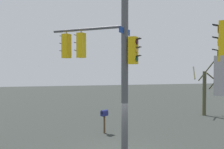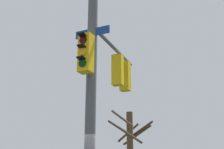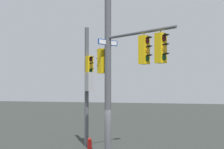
% 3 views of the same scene
% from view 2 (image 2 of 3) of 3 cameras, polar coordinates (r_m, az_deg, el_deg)
% --- Properties ---
extents(main_signal_pole_assembly, '(4.52, 3.51, 9.86)m').
position_cam_2_polar(main_signal_pole_assembly, '(8.96, -3.13, 5.14)').
color(main_signal_pole_assembly, '#4C4F54').
rests_on(main_signal_pole_assembly, ground).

